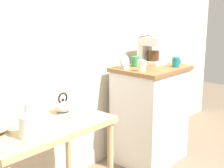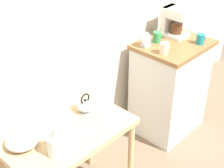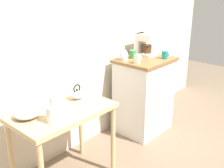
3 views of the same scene
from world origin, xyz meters
The scene contains 11 objects.
ground_plane centered at (0.00, 0.00, 0.00)m, with size 8.00×8.00×0.00m, color #7A6651.
wooden_table centered at (-0.70, 0.00, 0.63)m, with size 0.86×0.53×0.73m.
kitchen_counter centered at (0.57, 0.06, 0.46)m, with size 0.64×0.52×0.91m.
bowl_stoneware centered at (-0.99, 0.09, 0.77)m, with size 0.21×0.21×0.06m.
teakettle centered at (-0.48, 0.06, 0.78)m, with size 0.15×0.13×0.15m.
glass_carafe_vase centered at (-0.88, -0.13, 0.80)m, with size 0.12×0.12×0.20m.
coffee_maker centered at (0.70, 0.17, 1.06)m, with size 0.18×0.22×0.26m.
mug_tall_green centered at (0.48, 0.18, 0.96)m, with size 0.08×0.07×0.09m.
mug_small_cream centered at (0.34, 0.00, 0.96)m, with size 0.08×0.07×0.10m.
mug_dark_teal centered at (0.71, -0.11, 0.96)m, with size 0.08×0.07×0.09m.
table_clock centered at (0.34, 0.19, 0.97)m, with size 0.11×0.06×0.13m.
Camera 2 is at (-1.73, -1.40, 2.14)m, focal length 53.76 mm.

